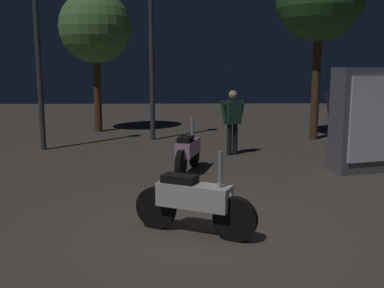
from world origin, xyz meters
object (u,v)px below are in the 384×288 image
object	(u,v)px
streetlamp_near	(151,40)
motorcycle_white_foreground	(194,201)
person_bystander_far	(233,117)
kiosk_billboard	(370,120)
person_rider_beside	(338,111)
streetlamp_far	(37,25)
motorcycle_pink_parked_left	(188,151)

from	to	relation	value
streetlamp_near	motorcycle_white_foreground	bearing A→B (deg)	-82.60
person_bystander_far	streetlamp_near	distance (m)	3.65
motorcycle_white_foreground	kiosk_billboard	size ratio (longest dim) A/B	0.73
person_rider_beside	person_bystander_far	xyz separation A→B (m)	(-2.53, 0.03, -0.14)
streetlamp_near	streetlamp_far	size ratio (longest dim) A/B	0.90
motorcycle_pink_parked_left	streetlamp_near	size ratio (longest dim) A/B	0.37
person_bystander_far	streetlamp_near	world-z (taller)	streetlamp_near
motorcycle_pink_parked_left	person_bystander_far	distance (m)	2.17
streetlamp_near	kiosk_billboard	xyz separation A→B (m)	(4.63, -4.11, -1.79)
streetlamp_near	kiosk_billboard	distance (m)	6.45
streetlamp_far	motorcycle_pink_parked_left	bearing A→B (deg)	-35.20
motorcycle_pink_parked_left	person_bystander_far	world-z (taller)	person_bystander_far
person_bystander_far	streetlamp_near	bearing A→B (deg)	-161.53
person_bystander_far	motorcycle_pink_parked_left	bearing A→B (deg)	-54.47
motorcycle_pink_parked_left	streetlamp_far	bearing A→B (deg)	70.14
motorcycle_pink_parked_left	streetlamp_near	bearing A→B (deg)	28.43
person_rider_beside	kiosk_billboard	size ratio (longest dim) A/B	0.84
person_rider_beside	person_bystander_far	world-z (taller)	person_rider_beside
motorcycle_pink_parked_left	person_bystander_far	xyz separation A→B (m)	(1.10, 1.81, 0.48)
motorcycle_white_foreground	person_bystander_far	size ratio (longest dim) A/B	0.99
person_rider_beside	streetlamp_far	size ratio (longest dim) A/B	0.36
person_bystander_far	streetlamp_far	world-z (taller)	streetlamp_far
motorcycle_pink_parked_left	person_rider_beside	size ratio (longest dim) A/B	0.92
streetlamp_near	streetlamp_far	distance (m)	3.13
motorcycle_white_foreground	person_rider_beside	world-z (taller)	person_rider_beside
person_rider_beside	motorcycle_pink_parked_left	bearing A→B (deg)	-70.83
streetlamp_near	motorcycle_pink_parked_left	bearing A→B (deg)	-76.91
person_rider_beside	streetlamp_far	distance (m)	7.63
motorcycle_white_foreground	streetlamp_far	world-z (taller)	streetlamp_far
person_bystander_far	kiosk_billboard	xyz separation A→B (m)	(2.57, -1.80, 0.13)
streetlamp_far	kiosk_billboard	world-z (taller)	streetlamp_far
motorcycle_white_foreground	motorcycle_pink_parked_left	xyz separation A→B (m)	(-0.02, 3.38, 0.00)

